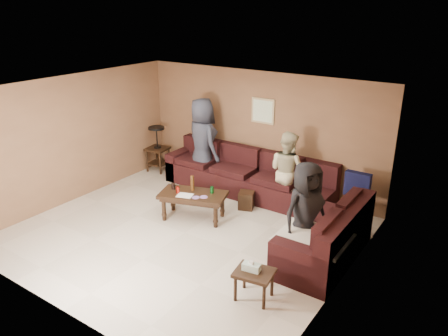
% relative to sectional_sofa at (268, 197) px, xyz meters
% --- Properties ---
extents(room, '(5.60, 5.50, 2.50)m').
position_rel_sectional_sofa_xyz_m(room, '(-0.81, -1.52, 1.34)').
color(room, beige).
rests_on(room, ground).
extents(sectional_sofa, '(4.65, 2.90, 0.97)m').
position_rel_sectional_sofa_xyz_m(sectional_sofa, '(0.00, 0.00, 0.00)').
color(sectional_sofa, black).
rests_on(sectional_sofa, ground).
extents(coffee_table, '(1.34, 0.96, 0.79)m').
position_rel_sectional_sofa_xyz_m(coffee_table, '(-1.04, -0.99, 0.10)').
color(coffee_table, black).
rests_on(coffee_table, ground).
extents(end_table_left, '(0.53, 0.53, 1.07)m').
position_rel_sectional_sofa_xyz_m(end_table_left, '(-3.24, 0.48, 0.24)').
color(end_table_left, black).
rests_on(end_table_left, ground).
extents(side_table_right, '(0.57, 0.49, 0.57)m').
position_rel_sectional_sofa_xyz_m(side_table_right, '(1.09, -2.38, 0.05)').
color(side_table_right, black).
rests_on(side_table_right, ground).
extents(waste_bin, '(0.36, 0.36, 0.34)m').
position_rel_sectional_sofa_xyz_m(waste_bin, '(-0.44, -0.08, -0.16)').
color(waste_bin, black).
rests_on(waste_bin, ground).
extents(wall_art, '(0.52, 0.04, 0.52)m').
position_rel_sectional_sofa_xyz_m(wall_art, '(-0.71, 0.96, 1.37)').
color(wall_art, tan).
rests_on(wall_art, ground).
extents(person_left, '(1.10, 0.93, 1.91)m').
position_rel_sectional_sofa_xyz_m(person_left, '(-1.91, 0.48, 0.63)').
color(person_left, '#2C303D').
rests_on(person_left, ground).
extents(person_middle, '(0.87, 0.76, 1.54)m').
position_rel_sectional_sofa_xyz_m(person_middle, '(0.17, 0.40, 0.44)').
color(person_middle, beige).
rests_on(person_middle, ground).
extents(person_right, '(0.79, 0.93, 1.61)m').
position_rel_sectional_sofa_xyz_m(person_right, '(1.22, -1.10, 0.48)').
color(person_right, black).
rests_on(person_right, ground).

